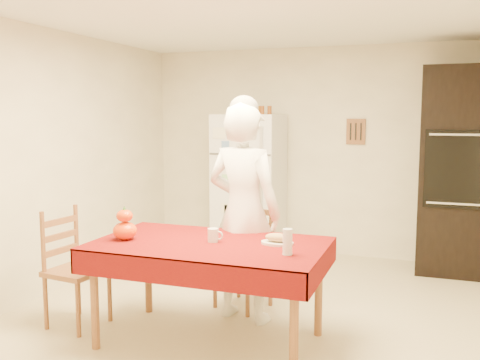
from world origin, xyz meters
The scene contains 17 objects.
floor centered at (0.00, 0.00, 0.00)m, with size 4.50×4.50×0.00m, color #C6B98F.
room_shell centered at (0.00, 0.00, 1.62)m, with size 4.02×4.52×2.51m.
refrigerator centered at (-0.65, 1.88, 0.85)m, with size 0.75×0.74×1.70m.
oven_cabinet centered at (1.63, 1.93, 1.10)m, with size 0.70×0.62×2.20m.
dining_table centered at (-0.12, -0.61, 0.69)m, with size 1.70×1.00×0.76m.
chair_far centered at (-0.11, 0.23, 0.51)m, with size 0.52×0.51×0.95m.
chair_left centered at (-1.31, -0.67, 0.51)m, with size 0.45×0.47×0.95m.
seated_woman centered at (-0.04, -0.08, 0.90)m, with size 0.65×0.43×1.79m, color white.
coffee_mug centered at (-0.10, -0.58, 0.81)m, with size 0.08×0.08×0.10m, color silver.
pumpkin_lower centered at (-0.75, -0.74, 0.83)m, with size 0.18×0.18×0.13m, color #ED4505.
pumpkin_upper centered at (-0.75, -0.74, 0.94)m, with size 0.12×0.12×0.09m, color #E84905.
wine_glass centered at (0.51, -0.75, 0.85)m, with size 0.07×0.07×0.18m, color silver.
bread_plate centered at (0.37, -0.49, 0.77)m, with size 0.24×0.24×0.02m, color silver.
bread_loaf centered at (0.37, -0.49, 0.81)m, with size 0.18×0.10×0.06m, color tan.
spice_jar_left centered at (-0.56, 1.93, 1.75)m, with size 0.05×0.05×0.10m, color #935F1A.
spice_jar_mid centered at (-0.51, 1.93, 1.75)m, with size 0.05×0.05×0.10m, color #984D1B.
spice_jar_right centered at (-0.42, 1.93, 1.75)m, with size 0.05×0.05×0.10m, color brown.
Camera 1 is at (1.39, -4.16, 1.70)m, focal length 40.00 mm.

